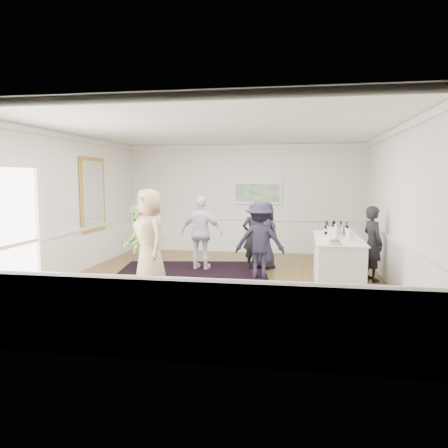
% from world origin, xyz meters
% --- Properties ---
extents(floor, '(8.00, 8.00, 0.00)m').
position_xyz_m(floor, '(0.00, 0.00, 0.00)').
color(floor, brown).
rests_on(floor, ground).
extents(ceiling, '(7.00, 8.00, 0.02)m').
position_xyz_m(ceiling, '(0.00, 0.00, 3.20)').
color(ceiling, white).
rests_on(ceiling, wall_back).
extents(wall_left, '(0.02, 8.00, 3.20)m').
position_xyz_m(wall_left, '(-3.50, 0.00, 1.60)').
color(wall_left, white).
rests_on(wall_left, floor).
extents(wall_right, '(0.02, 8.00, 3.20)m').
position_xyz_m(wall_right, '(3.50, 0.00, 1.60)').
color(wall_right, white).
rests_on(wall_right, floor).
extents(wall_back, '(7.00, 0.02, 3.20)m').
position_xyz_m(wall_back, '(0.00, 4.00, 1.60)').
color(wall_back, white).
rests_on(wall_back, floor).
extents(wall_front, '(7.00, 0.02, 3.20)m').
position_xyz_m(wall_front, '(0.00, -4.00, 1.60)').
color(wall_front, white).
rests_on(wall_front, floor).
extents(wainscoting, '(7.00, 8.00, 1.00)m').
position_xyz_m(wainscoting, '(0.00, 0.00, 0.50)').
color(wainscoting, white).
rests_on(wainscoting, floor).
extents(mirror, '(0.05, 1.25, 1.85)m').
position_xyz_m(mirror, '(-3.45, 1.30, 1.80)').
color(mirror, gold).
rests_on(mirror, wall_left).
extents(doorway, '(0.10, 1.78, 2.56)m').
position_xyz_m(doorway, '(-3.45, -1.90, 1.42)').
color(doorway, white).
rests_on(doorway, wall_left).
extents(landscape_painting, '(1.44, 0.06, 0.66)m').
position_xyz_m(landscape_painting, '(0.40, 3.95, 1.78)').
color(landscape_painting, white).
rests_on(landscape_painting, wall_back).
extents(area_rug, '(4.12, 5.01, 0.02)m').
position_xyz_m(area_rug, '(-0.68, -0.03, 0.01)').
color(area_rug, black).
rests_on(area_rug, floor).
extents(serving_table, '(0.93, 2.45, 0.99)m').
position_xyz_m(serving_table, '(2.42, 0.30, 0.50)').
color(serving_table, silver).
rests_on(serving_table, floor).
extents(bartender, '(0.59, 0.69, 1.62)m').
position_xyz_m(bartender, '(3.20, 0.85, 0.81)').
color(bartender, black).
rests_on(bartender, floor).
extents(guest_tan, '(1.13, 1.14, 2.00)m').
position_xyz_m(guest_tan, '(-1.37, -0.46, 1.00)').
color(guest_tan, tan).
rests_on(guest_tan, floor).
extents(guest_green, '(0.83, 0.95, 1.66)m').
position_xyz_m(guest_green, '(-1.76, -0.11, 0.83)').
color(guest_green, '#62B146').
rests_on(guest_green, floor).
extents(guest_lilac, '(1.07, 0.51, 1.78)m').
position_xyz_m(guest_lilac, '(-0.69, 1.34, 0.89)').
color(guest_lilac, white).
rests_on(guest_lilac, floor).
extents(guest_dark_a, '(1.12, 0.68, 1.69)m').
position_xyz_m(guest_dark_a, '(0.78, 0.68, 0.85)').
color(guest_dark_a, '#1F1D30').
rests_on(guest_dark_a, floor).
extents(guest_dark_b, '(0.70, 0.62, 1.60)m').
position_xyz_m(guest_dark_b, '(0.54, 1.66, 0.80)').
color(guest_dark_b, black).
rests_on(guest_dark_b, floor).
extents(guest_navy, '(0.95, 0.85, 1.63)m').
position_xyz_m(guest_navy, '(0.79, 1.74, 0.82)').
color(guest_navy, '#1F1D30').
rests_on(guest_navy, floor).
extents(wine_bottles, '(0.51, 0.27, 0.31)m').
position_xyz_m(wine_bottles, '(2.41, 0.82, 1.15)').
color(wine_bottles, black).
rests_on(wine_bottles, serving_table).
extents(juice_pitchers, '(0.45, 0.42, 0.24)m').
position_xyz_m(juice_pitchers, '(2.40, 0.09, 1.11)').
color(juice_pitchers, '#71B540').
rests_on(juice_pitchers, serving_table).
extents(ice_bucket, '(0.26, 0.26, 0.25)m').
position_xyz_m(ice_bucket, '(2.45, 0.53, 1.11)').
color(ice_bucket, silver).
rests_on(ice_bucket, serving_table).
extents(nut_bowl, '(0.27, 0.27, 0.07)m').
position_xyz_m(nut_bowl, '(2.29, -0.67, 1.03)').
color(nut_bowl, white).
rests_on(nut_bowl, serving_table).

